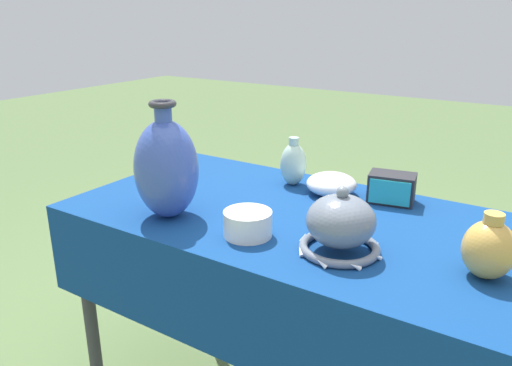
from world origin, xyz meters
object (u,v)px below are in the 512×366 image
Objects in this scene: jar_round_celadon at (293,164)px; jar_round_ochre at (489,249)px; bowl_shallow_porcelain at (331,184)px; pot_squat_ivory at (248,224)px; vase_dome_bell at (341,226)px; vase_tall_bulbous at (166,168)px; cup_wide_rose at (169,164)px; mosaic_tile_box at (392,188)px.

jar_round_celadon reaches higher than jar_round_ochre.
bowl_shallow_porcelain is 0.42m from pot_squat_ivory.
vase_dome_bell is at bearing -169.22° from jar_round_ochre.
pot_squat_ivory is (0.27, 0.01, -0.11)m from vase_tall_bulbous.
vase_tall_bulbous reaches higher than cup_wide_rose.
vase_dome_bell is 1.38× the size of jar_round_ochre.
mosaic_tile_box is at bearing 42.29° from vase_tall_bulbous.
mosaic_tile_box is 0.19m from bowl_shallow_porcelain.
jar_round_ochre is at bearing -8.48° from cup_wide_rose.
vase_tall_bulbous is 0.86m from jar_round_ochre.
bowl_shallow_porcelain is 1.25× the size of pot_squat_ivory.
bowl_shallow_porcelain is 0.60m from cup_wide_rose.
mosaic_tile_box is 0.99× the size of jar_round_ochre.
jar_round_celadon is at bearing 131.87° from vase_dome_bell.
jar_round_ochre reaches higher than cup_wide_rose.
jar_round_celadon is at bearing 172.72° from mosaic_tile_box.
bowl_shallow_porcelain is at bearing -6.39° from jar_round_celadon.
mosaic_tile_box is at bearing 11.22° from bowl_shallow_porcelain.
vase_tall_bulbous is 2.20× the size of mosaic_tile_box.
vase_dome_bell is 1.39× the size of mosaic_tile_box.
vase_tall_bulbous is 2.19× the size of jar_round_ochre.
cup_wide_rose is at bearing 132.18° from vase_tall_bulbous.
jar_round_ochre reaches higher than mosaic_tile_box.
vase_tall_bulbous is at bearing -148.38° from mosaic_tile_box.
vase_tall_bulbous is 0.40m from cup_wide_rose.
cup_wide_rose is at bearing 152.66° from pot_squat_ivory.
pot_squat_ivory is (-0.05, -0.42, -0.00)m from bowl_shallow_porcelain.
jar_round_celadon is 1.28× the size of pot_squat_ivory.
jar_round_celadon is 1.02× the size of bowl_shallow_porcelain.
vase_tall_bulbous is 0.55m from bowl_shallow_porcelain.
jar_round_celadon reaches higher than mosaic_tile_box.
jar_round_celadon reaches higher than bowl_shallow_porcelain.
vase_tall_bulbous reaches higher than mosaic_tile_box.
vase_dome_bell is 1.64× the size of pot_squat_ivory.
jar_round_ochre reaches higher than bowl_shallow_porcelain.
bowl_shallow_porcelain is at bearing 52.93° from vase_tall_bulbous.
jar_round_celadon is at bearing 20.08° from cup_wide_rose.
cup_wide_rose is at bearing -177.70° from mosaic_tile_box.
jar_round_ochre is at bearing 8.25° from vase_tall_bulbous.
jar_round_ochre is (1.11, -0.17, 0.03)m from cup_wide_rose.
vase_tall_bulbous is 0.48m from jar_round_celadon.
cup_wide_rose is 0.60m from pot_squat_ivory.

